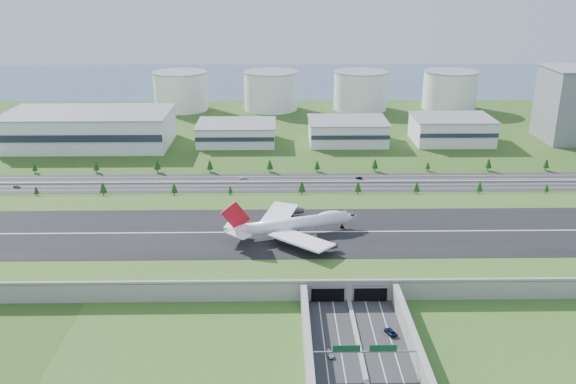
{
  "coord_description": "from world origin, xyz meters",
  "views": [
    {
      "loc": [
        -27.65,
        -263.5,
        124.1
      ],
      "look_at": [
        -23.01,
        35.0,
        15.63
      ],
      "focal_mm": 38.0,
      "sensor_mm": 36.0,
      "label": 1
    }
  ],
  "objects_px": {
    "car_4": "(17,187)",
    "fuel_tank_a": "(181,91)",
    "boeing_747": "(293,224)",
    "office_tower": "(575,105)",
    "car_2": "(390,332)",
    "car_7": "(243,178)",
    "car_5": "(359,178)",
    "car_0": "(330,354)"
  },
  "relations": [
    {
      "from": "boeing_747",
      "to": "car_4",
      "type": "bearing_deg",
      "value": 133.62
    },
    {
      "from": "fuel_tank_a",
      "to": "car_7",
      "type": "relative_size",
      "value": 9.93
    },
    {
      "from": "boeing_747",
      "to": "car_2",
      "type": "distance_m",
      "value": 79.3
    },
    {
      "from": "fuel_tank_a",
      "to": "car_5",
      "type": "relative_size",
      "value": 11.67
    },
    {
      "from": "car_2",
      "to": "car_5",
      "type": "distance_m",
      "value": 175.4
    },
    {
      "from": "fuel_tank_a",
      "to": "car_5",
      "type": "bearing_deg",
      "value": -55.59
    },
    {
      "from": "office_tower",
      "to": "boeing_747",
      "type": "relative_size",
      "value": 0.85
    },
    {
      "from": "car_4",
      "to": "fuel_tank_a",
      "type": "bearing_deg",
      "value": -3.18
    },
    {
      "from": "car_2",
      "to": "car_7",
      "type": "distance_m",
      "value": 187.42
    },
    {
      "from": "office_tower",
      "to": "car_4",
      "type": "xyz_separation_m",
      "value": [
        -387.2,
        -107.23,
        -26.6
      ]
    },
    {
      "from": "fuel_tank_a",
      "to": "car_4",
      "type": "height_order",
      "value": "fuel_tank_a"
    },
    {
      "from": "office_tower",
      "to": "car_4",
      "type": "height_order",
      "value": "office_tower"
    },
    {
      "from": "car_0",
      "to": "car_5",
      "type": "xyz_separation_m",
      "value": [
        33.7,
        188.05,
        -0.13
      ]
    },
    {
      "from": "office_tower",
      "to": "car_7",
      "type": "relative_size",
      "value": 10.92
    },
    {
      "from": "fuel_tank_a",
      "to": "car_4",
      "type": "distance_m",
      "value": 232.76
    },
    {
      "from": "car_0",
      "to": "car_5",
      "type": "distance_m",
      "value": 191.05
    },
    {
      "from": "car_0",
      "to": "car_4",
      "type": "relative_size",
      "value": 1.06
    },
    {
      "from": "car_0",
      "to": "boeing_747",
      "type": "bearing_deg",
      "value": 80.63
    },
    {
      "from": "office_tower",
      "to": "car_7",
      "type": "xyz_separation_m",
      "value": [
        -250.71,
        -92.51,
        -26.65
      ]
    },
    {
      "from": "car_0",
      "to": "car_4",
      "type": "distance_m",
      "value": 248.37
    },
    {
      "from": "boeing_747",
      "to": "car_5",
      "type": "relative_size",
      "value": 15.01
    },
    {
      "from": "car_2",
      "to": "boeing_747",
      "type": "bearing_deg",
      "value": -85.55
    },
    {
      "from": "fuel_tank_a",
      "to": "car_5",
      "type": "xyz_separation_m",
      "value": [
        143.07,
        -208.85,
        -16.67
      ]
    },
    {
      "from": "car_0",
      "to": "car_4",
      "type": "xyz_separation_m",
      "value": [
        -176.57,
        174.68,
        -0.05
      ]
    },
    {
      "from": "boeing_747",
      "to": "car_2",
      "type": "xyz_separation_m",
      "value": [
        34.0,
        -70.48,
        -12.86
      ]
    },
    {
      "from": "car_4",
      "to": "car_5",
      "type": "distance_m",
      "value": 210.7
    },
    {
      "from": "fuel_tank_a",
      "to": "car_5",
      "type": "height_order",
      "value": "fuel_tank_a"
    },
    {
      "from": "office_tower",
      "to": "car_0",
      "type": "relative_size",
      "value": 11.26
    },
    {
      "from": "office_tower",
      "to": "car_7",
      "type": "height_order",
      "value": "office_tower"
    },
    {
      "from": "office_tower",
      "to": "boeing_747",
      "type": "distance_m",
      "value": 297.7
    },
    {
      "from": "car_4",
      "to": "car_5",
      "type": "relative_size",
      "value": 1.07
    },
    {
      "from": "car_2",
      "to": "car_7",
      "type": "xyz_separation_m",
      "value": [
        -63.22,
        176.43,
        -0.12
      ]
    },
    {
      "from": "boeing_747",
      "to": "car_5",
      "type": "xyz_separation_m",
      "value": [
        44.55,
        104.61,
        -13.01
      ]
    },
    {
      "from": "office_tower",
      "to": "car_5",
      "type": "relative_size",
      "value": 12.83
    },
    {
      "from": "car_0",
      "to": "car_5",
      "type": "bearing_deg",
      "value": 63.06
    },
    {
      "from": "car_4",
      "to": "car_7",
      "type": "distance_m",
      "value": 137.29
    },
    {
      "from": "boeing_747",
      "to": "car_4",
      "type": "relative_size",
      "value": 13.99
    },
    {
      "from": "car_2",
      "to": "car_4",
      "type": "bearing_deg",
      "value": -60.3
    },
    {
      "from": "boeing_747",
      "to": "fuel_tank_a",
      "type": "bearing_deg",
      "value": 89.9
    },
    {
      "from": "office_tower",
      "to": "fuel_tank_a",
      "type": "relative_size",
      "value": 1.1
    },
    {
      "from": "car_5",
      "to": "fuel_tank_a",
      "type": "bearing_deg",
      "value": -135.34
    },
    {
      "from": "boeing_747",
      "to": "car_2",
      "type": "bearing_deg",
      "value": -81.79
    }
  ]
}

